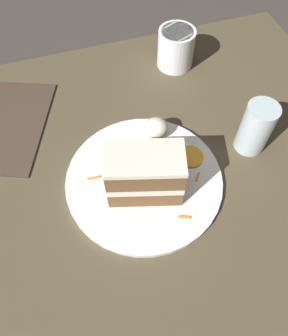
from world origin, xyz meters
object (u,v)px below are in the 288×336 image
Objects in this scene: cream_dollop at (156,128)px; menu_card at (7,125)px; coffee_mug at (176,47)px; orange_garnish at (191,158)px; drinking_glass at (255,132)px; cake_slice at (145,174)px; plate at (144,180)px.

cream_dollop is 0.32m from menu_card.
orange_garnish is at bearing 75.72° from coffee_mug.
drinking_glass is at bearing -2.19° from menu_card.
cream_dollop reaches higher than menu_card.
menu_card is (0.23, -0.24, -0.06)m from cake_slice.
menu_card is at bearing -120.34° from cake_slice.
drinking_glass is 0.44× the size of menu_card.
orange_garnish reaches higher than plate.
coffee_mug is 0.42m from menu_card.
cake_slice reaches higher than menu_card.
drinking_glass reaches higher than cream_dollop.
plate is 0.06m from cake_slice.
cream_dollop is at bearing -59.76° from orange_garnish.
cream_dollop is 0.99× the size of orange_garnish.
orange_garnish is 0.46× the size of drinking_glass.
cake_slice is 2.90× the size of cream_dollop.
coffee_mug is at bearing -78.36° from drinking_glass.
plate is 5.90× the size of cream_dollop.
cream_dollop is 0.19m from drinking_glass.
drinking_glass is (-0.13, 0.00, 0.03)m from orange_garnish.
cream_dollop is 0.55× the size of coffee_mug.
orange_garnish is 0.13m from drinking_glass.
orange_garnish reaches higher than menu_card.
cake_slice reaches higher than coffee_mug.
menu_card is at bearing -23.80° from drinking_glass.
orange_garnish is 0.29m from coffee_mug.
drinking_glass is (-0.17, 0.08, 0.02)m from cream_dollop.
menu_card is at bearing -23.40° from cream_dollop.
cream_dollop is at bearing 168.42° from cake_slice.
coffee_mug is (-0.17, -0.29, 0.04)m from plate.
cake_slice is 0.36m from coffee_mug.
coffee_mug is (-0.12, -0.20, 0.02)m from cream_dollop.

